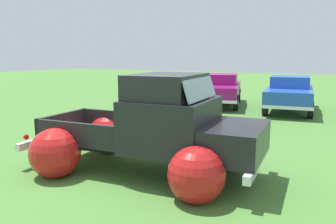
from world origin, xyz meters
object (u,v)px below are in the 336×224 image
at_px(vintage_pickup_truck, 159,135).
at_px(show_car_0, 219,88).
at_px(spectator_0, 130,101).
at_px(show_car_1, 290,92).

relative_size(vintage_pickup_truck, show_car_0, 0.99).
distance_m(vintage_pickup_truck, show_car_0, 9.59).
bearing_deg(spectator_0, vintage_pickup_truck, -63.06).
height_order(vintage_pickup_truck, spectator_0, vintage_pickup_truck).
distance_m(vintage_pickup_truck, show_car_1, 9.08).
xyz_separation_m(show_car_0, show_car_1, (3.16, -0.27, -0.00)).
height_order(show_car_0, spectator_0, spectator_0).
relative_size(vintage_pickup_truck, show_car_1, 1.04).
relative_size(show_car_1, spectator_0, 2.80).
distance_m(show_car_1, spectator_0, 7.21).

